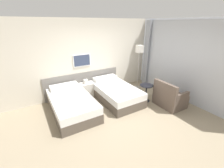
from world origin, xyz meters
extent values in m
plane|color=gray|center=(0.00, 0.00, 0.00)|extent=(16.00, 16.00, 0.00)
cube|color=beige|center=(0.00, 2.02, 1.35)|extent=(10.00, 0.06, 2.70)
cube|color=slate|center=(-0.42, 1.97, 0.43)|extent=(2.84, 0.04, 0.86)
cube|color=white|center=(-0.42, 1.97, 1.31)|extent=(0.64, 0.03, 0.44)
cube|color=#333D56|center=(-0.42, 1.95, 1.31)|extent=(0.58, 0.01, 0.38)
cube|color=white|center=(2.47, -0.26, 1.35)|extent=(0.06, 4.49, 2.70)
cube|color=#B2B7C1|center=(2.42, -0.26, 1.32)|extent=(0.03, 4.13, 2.64)
cube|color=#8E939E|center=(2.34, 1.64, 1.32)|extent=(0.10, 0.24, 2.64)
cube|color=brown|center=(-1.19, 0.94, 0.14)|extent=(1.12, 2.00, 0.29)
cube|color=white|center=(-1.19, 0.94, 0.40)|extent=(1.11, 1.98, 0.22)
cube|color=white|center=(-1.19, 1.71, 0.57)|extent=(0.90, 0.34, 0.13)
cube|color=brown|center=(0.36, 0.94, 0.14)|extent=(1.12, 2.00, 0.29)
cube|color=white|center=(0.36, 0.94, 0.40)|extent=(1.11, 1.98, 0.22)
cube|color=white|center=(0.36, 1.71, 0.57)|extent=(0.90, 0.34, 0.13)
cube|color=beige|center=(-0.42, 1.72, 0.26)|extent=(0.46, 0.37, 0.52)
cube|color=silver|center=(-0.42, 1.72, 0.59)|extent=(0.14, 0.14, 0.14)
cylinder|color=#9E9993|center=(1.73, 1.40, 0.01)|extent=(0.24, 0.24, 0.02)
cylinder|color=#9E9993|center=(1.73, 1.40, 0.75)|extent=(0.02, 0.02, 1.46)
cube|color=silver|center=(1.73, 1.40, 1.61)|extent=(0.22, 0.22, 0.27)
cylinder|color=black|center=(1.22, 0.33, 0.01)|extent=(0.30, 0.30, 0.01)
cylinder|color=black|center=(1.22, 0.33, 0.30)|extent=(0.05, 0.05, 0.56)
cylinder|color=black|center=(1.22, 0.33, 0.59)|extent=(0.46, 0.46, 0.02)
cube|color=brown|center=(1.69, -0.30, 0.21)|extent=(0.73, 0.90, 0.42)
cube|color=brown|center=(1.39, -0.29, 0.64)|extent=(0.12, 0.88, 0.44)
cube|color=brown|center=(1.68, -0.69, 0.51)|extent=(0.60, 0.10, 0.18)
cube|color=brown|center=(1.70, 0.10, 0.51)|extent=(0.60, 0.10, 0.18)
camera|label=1|loc=(-2.16, -3.06, 2.56)|focal=24.00mm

